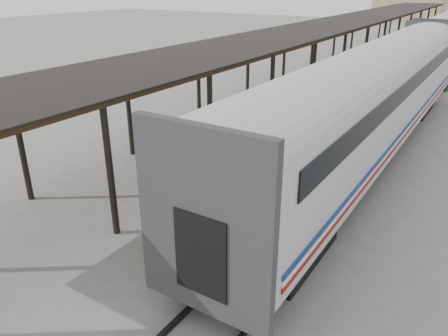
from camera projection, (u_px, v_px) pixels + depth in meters
ground at (193, 217)px, 13.92m from camera, size 160.00×160.00×0.00m
canopy at (345, 23)px, 32.58m from camera, size 4.90×64.30×4.15m
building_left at (410, 3)px, 81.12m from camera, size 12.00×8.00×6.00m
baggage_cart at (199, 213)px, 12.83m from camera, size 1.74×2.61×0.86m
suitcase_stack at (203, 195)px, 12.98m from camera, size 1.30×1.08×0.56m
luggage_tug at (358, 77)px, 30.50m from camera, size 1.25×1.82×1.51m
porter at (192, 190)px, 11.77m from camera, size 0.52×0.70×1.75m
pedestrian at (319, 82)px, 27.73m from camera, size 1.20×0.80×1.90m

